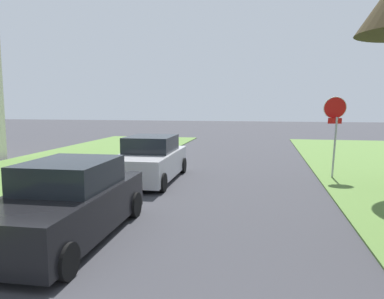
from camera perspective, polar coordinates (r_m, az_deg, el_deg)
stop_sign_far at (r=14.33m, az=21.03°, el=4.32°), size 0.81×0.61×2.93m
parked_sedan_black at (r=7.99m, az=-18.61°, el=-7.84°), size 2.02×4.43×1.57m
parked_sedan_silver at (r=13.36m, az=-6.44°, el=-1.64°), size 2.02×4.43×1.57m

